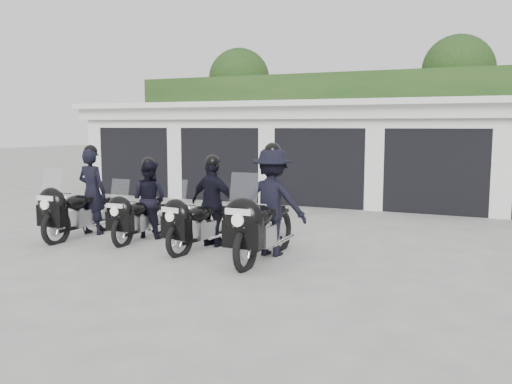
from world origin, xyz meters
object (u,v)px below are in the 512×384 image
at_px(police_bike_b, 144,204).
at_px(police_bike_d, 268,208).
at_px(police_bike_c, 207,208).
at_px(police_bike_a, 82,200).

height_order(police_bike_b, police_bike_d, police_bike_d).
xyz_separation_m(police_bike_c, police_bike_d, (1.31, -0.22, 0.11)).
relative_size(police_bike_a, police_bike_b, 1.14).
distance_m(police_bike_a, police_bike_d, 4.16).
xyz_separation_m(police_bike_a, police_bike_c, (2.84, 0.14, -0.01)).
xyz_separation_m(police_bike_b, police_bike_d, (2.87, -0.43, 0.16)).
bearing_deg(police_bike_a, police_bike_d, -0.83).
xyz_separation_m(police_bike_a, police_bike_d, (4.16, -0.09, 0.10)).
bearing_deg(police_bike_b, police_bike_a, -166.56).
height_order(police_bike_a, police_bike_c, police_bike_a).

